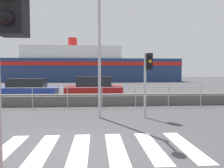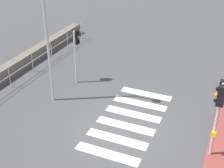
{
  "view_description": "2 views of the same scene",
  "coord_description": "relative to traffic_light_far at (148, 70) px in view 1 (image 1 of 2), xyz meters",
  "views": [
    {
      "loc": [
        0.6,
        -5.38,
        1.9
      ],
      "look_at": [
        1.14,
        2.0,
        1.5
      ],
      "focal_mm": 35.0,
      "sensor_mm": 36.0,
      "label": 1
    },
    {
      "loc": [
        -9.29,
        -3.46,
        7.49
      ],
      "look_at": [
        1.16,
        1.0,
        1.2
      ],
      "focal_mm": 50.0,
      "sensor_mm": 36.0,
      "label": 2
    }
  ],
  "objects": [
    {
      "name": "crosswalk",
      "position": [
        -2.1,
        -3.53,
        -1.97
      ],
      "size": [
        4.95,
        2.4,
        0.01
      ],
      "color": "silver",
      "rests_on": "ground_plane"
    },
    {
      "name": "seawall",
      "position": [
        -2.74,
        3.57,
        -1.65
      ],
      "size": [
        18.2,
        0.55,
        0.65
      ],
      "color": "#605B54",
      "rests_on": "ground_plane"
    },
    {
      "name": "harbor_fence",
      "position": [
        -2.74,
        2.69,
        -1.22
      ],
      "size": [
        16.41,
        0.04,
        1.14
      ],
      "color": "#B2B2B5",
      "rests_on": "ground_plane"
    },
    {
      "name": "parked_car_red",
      "position": [
        -2.31,
        7.31,
        -1.29
      ],
      "size": [
        4.19,
        1.72,
        1.59
      ],
      "color": "#B21919",
      "rests_on": "ground_plane"
    },
    {
      "name": "ferry_boat",
      "position": [
        -3.57,
        36.6,
        1.03
      ],
      "size": [
        34.8,
        7.47,
        8.89
      ],
      "color": "navy",
      "rests_on": "ground_plane"
    },
    {
      "name": "streetlamp",
      "position": [
        -2.0,
        -0.08,
        1.97
      ],
      "size": [
        0.32,
        1.36,
        6.36
      ],
      "color": "#B2B2B5",
      "rests_on": "ground_plane"
    },
    {
      "name": "ground_plane",
      "position": [
        -2.74,
        -3.53,
        -1.97
      ],
      "size": [
        160.0,
        160.0,
        0.0
      ],
      "primitive_type": "plane",
      "color": "#424244"
    },
    {
      "name": "parked_car_blue",
      "position": [
        -7.13,
        7.31,
        -1.36
      ],
      "size": [
        4.22,
        1.74,
        1.44
      ],
      "color": "#233D9E",
      "rests_on": "ground_plane"
    },
    {
      "name": "traffic_light_far",
      "position": [
        0.0,
        0.0,
        0.0
      ],
      "size": [
        0.34,
        0.32,
        2.68
      ],
      "color": "#B2B2B5",
      "rests_on": "ground_plane"
    }
  ]
}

